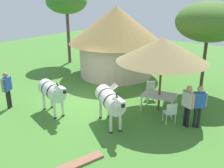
% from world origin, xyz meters
% --- Properties ---
extents(ground_plane, '(36.00, 36.00, 0.00)m').
position_xyz_m(ground_plane, '(0.00, 0.00, 0.00)').
color(ground_plane, '#467F30').
extents(thatched_hut, '(5.85, 5.85, 4.27)m').
position_xyz_m(thatched_hut, '(-1.51, 4.23, 2.39)').
color(thatched_hut, beige).
rests_on(thatched_hut, ground_plane).
extents(shade_umbrella, '(3.88, 3.88, 3.28)m').
position_xyz_m(shade_umbrella, '(3.19, 1.14, 2.77)').
color(shade_umbrella, brown).
rests_on(shade_umbrella, ground_plane).
extents(patio_dining_table, '(1.63, 1.26, 0.74)m').
position_xyz_m(patio_dining_table, '(3.19, 1.14, 0.66)').
color(patio_dining_table, silver).
rests_on(patio_dining_table, ground_plane).
extents(patio_chair_east_end, '(0.61, 0.61, 0.90)m').
position_xyz_m(patio_chair_east_end, '(4.14, 0.31, 0.52)').
color(patio_chair_east_end, white).
rests_on(patio_chair_east_end, ground_plane).
extents(patio_chair_near_lawn, '(0.61, 0.61, 0.90)m').
position_xyz_m(patio_chair_near_lawn, '(2.29, 2.04, 0.52)').
color(patio_chair_near_lawn, silver).
rests_on(patio_chair_near_lawn, ground_plane).
extents(guest_beside_umbrella, '(0.51, 0.45, 1.72)m').
position_xyz_m(guest_beside_umbrella, '(5.10, 0.65, 1.03)').
color(guest_beside_umbrella, black).
rests_on(guest_beside_umbrella, ground_plane).
extents(guest_behind_table, '(0.56, 0.38, 1.70)m').
position_xyz_m(guest_behind_table, '(4.74, 0.47, 1.03)').
color(guest_behind_table, black).
rests_on(guest_behind_table, ground_plane).
extents(standing_watcher, '(0.39, 0.56, 1.71)m').
position_xyz_m(standing_watcher, '(-2.33, -2.83, 1.03)').
color(standing_watcher, black).
rests_on(standing_watcher, ground_plane).
extents(striped_lounge_chair, '(0.89, 0.96, 0.64)m').
position_xyz_m(striped_lounge_chair, '(0.47, 0.98, 0.26)').
color(striped_lounge_chair, blue).
rests_on(striped_lounge_chair, ground_plane).
extents(zebra_nearest_camera, '(2.08, 1.02, 1.57)m').
position_xyz_m(zebra_nearest_camera, '(-0.30, -1.94, 1.03)').
color(zebra_nearest_camera, silver).
rests_on(zebra_nearest_camera, ground_plane).
extents(zebra_by_umbrella, '(2.08, 1.52, 1.59)m').
position_xyz_m(zebra_by_umbrella, '(2.31, -1.26, 1.06)').
color(zebra_by_umbrella, silver).
rests_on(zebra_by_umbrella, ground_plane).
extents(acacia_tree_far_lawn, '(3.31, 3.31, 4.62)m').
position_xyz_m(acacia_tree_far_lawn, '(3.82, 4.78, 3.62)').
color(acacia_tree_far_lawn, brown).
rests_on(acacia_tree_far_lawn, ground_plane).
extents(acacia_tree_right_background, '(2.87, 2.87, 5.27)m').
position_xyz_m(acacia_tree_right_background, '(-6.11, 4.52, 4.38)').
color(acacia_tree_right_background, brown).
rests_on(acacia_tree_right_background, ground_plane).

